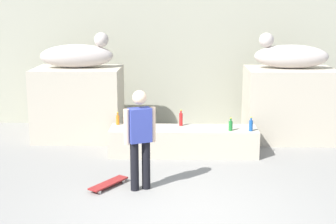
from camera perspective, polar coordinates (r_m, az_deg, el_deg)
ground_plane at (r=7.23m, az=1.94°, el=-12.28°), size 40.00×40.00×0.00m
pedestal_left at (r=11.27m, az=-10.30°, el=1.00°), size 1.92×1.30×1.61m
pedestal_right at (r=11.30m, az=13.79°, el=0.87°), size 1.92×1.30×1.61m
statue_reclining_left at (r=11.10m, az=-10.33°, el=6.51°), size 1.65×0.72×0.78m
statue_reclining_right at (r=11.13m, az=13.90°, el=6.36°), size 1.64×0.68×0.78m
ledge_block at (r=10.02m, az=1.79°, el=-3.39°), size 2.98×0.74×0.55m
skater at (r=8.01m, az=-3.27°, el=-2.76°), size 0.50×0.33×1.67m
skateboard at (r=8.41m, az=-6.90°, el=-8.21°), size 0.61×0.78×0.08m
bottle_blue at (r=9.84m, az=9.57°, el=-1.52°), size 0.08×0.08×0.28m
bottle_green at (r=9.81m, az=7.26°, el=-1.55°), size 0.08×0.08×0.26m
bottle_red at (r=10.11m, az=1.50°, el=-0.82°), size 0.07×0.07×0.33m
bottle_orange at (r=10.26m, az=-5.84°, el=-0.88°), size 0.07×0.07×0.26m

